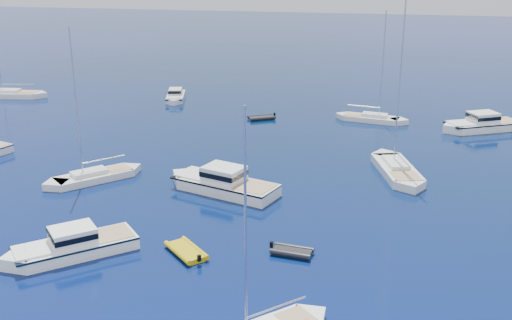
{
  "coord_description": "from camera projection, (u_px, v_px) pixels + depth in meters",
  "views": [
    {
      "loc": [
        6.88,
        -32.32,
        20.13
      ],
      "look_at": [
        -4.89,
        19.72,
        2.2
      ],
      "focal_mm": 42.69,
      "sensor_mm": 36.0,
      "label": 1
    }
  ],
  "objects": [
    {
      "name": "motor_cruiser_left",
      "position": [
        72.0,
        255.0,
        43.14
      ],
      "size": [
        9.49,
        9.09,
        2.64
      ],
      "primitive_type": null,
      "rotation": [
        0.0,
        0.0,
        2.32
      ],
      "color": "white",
      "rests_on": "ground"
    },
    {
      "name": "motor_cruiser_distant",
      "position": [
        480.0,
        130.0,
        74.04
      ],
      "size": [
        11.06,
        8.02,
        2.83
      ],
      "primitive_type": null,
      "rotation": [
        0.0,
        0.0,
        2.06
      ],
      "color": "white",
      "rests_on": "ground"
    },
    {
      "name": "tender_grey_far",
      "position": [
        261.0,
        119.0,
        78.92
      ],
      "size": [
        4.12,
        3.56,
        0.95
      ],
      "primitive_type": null,
      "rotation": [
        0.0,
        0.0,
        2.11
      ],
      "color": "black",
      "rests_on": "ground"
    },
    {
      "name": "sailboat_centre",
      "position": [
        371.0,
        121.0,
        78.08
      ],
      "size": [
        10.15,
        4.25,
        14.48
      ],
      "primitive_type": null,
      "rotation": [
        0.0,
        0.0,
        4.54
      ],
      "color": "silver",
      "rests_on": "ground"
    },
    {
      "name": "sailboat_mid_r",
      "position": [
        396.0,
        174.0,
        59.23
      ],
      "size": [
        6.34,
        12.21,
        17.39
      ],
      "primitive_type": null,
      "rotation": [
        0.0,
        0.0,
        0.29
      ],
      "color": "silver",
      "rests_on": "ground"
    },
    {
      "name": "sailboat_far_l",
      "position": [
        11.0,
        97.0,
        91.4
      ],
      "size": [
        12.18,
        4.9,
        17.41
      ],
      "primitive_type": null,
      "rotation": [
        0.0,
        0.0,
        1.73
      ],
      "color": "silver",
      "rests_on": "ground"
    },
    {
      "name": "motor_cruiser_centre",
      "position": [
        222.0,
        191.0,
        54.85
      ],
      "size": [
        12.05,
        6.9,
        3.02
      ],
      "primitive_type": null,
      "rotation": [
        0.0,
        0.0,
        1.26
      ],
      "color": "silver",
      "rests_on": "ground"
    },
    {
      "name": "tender_yellow",
      "position": [
        186.0,
        254.0,
        43.3
      ],
      "size": [
        4.29,
        4.24,
        0.95
      ],
      "primitive_type": null,
      "rotation": [
        0.0,
        0.0,
        0.8
      ],
      "color": "#C5AB0B",
      "rests_on": "ground"
    },
    {
      "name": "sailboat_mid_l",
      "position": [
        94.0,
        180.0,
        57.5
      ],
      "size": [
        8.68,
        9.4,
        14.95
      ],
      "primitive_type": null,
      "rotation": [
        0.0,
        0.0,
        2.42
      ],
      "color": "silver",
      "rests_on": "ground"
    },
    {
      "name": "tender_grey_near",
      "position": [
        292.0,
        254.0,
        43.22
      ],
      "size": [
        3.25,
        2.08,
        0.95
      ],
      "primitive_type": null,
      "rotation": [
        0.0,
        0.0,
        4.6
      ],
      "color": "black",
      "rests_on": "ground"
    },
    {
      "name": "ground",
      "position": [
        263.0,
        298.0,
        37.73
      ],
      "size": [
        400.0,
        400.0,
        0.0
      ],
      "primitive_type": "plane",
      "color": "navy",
      "rests_on": "ground"
    },
    {
      "name": "motor_cruiser_horizon",
      "position": [
        176.0,
        100.0,
        89.57
      ],
      "size": [
        4.55,
        8.47,
        2.13
      ],
      "primitive_type": null,
      "rotation": [
        0.0,
        0.0,
        3.41
      ],
      "color": "white",
      "rests_on": "ground"
    }
  ]
}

